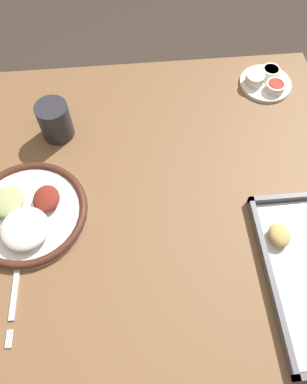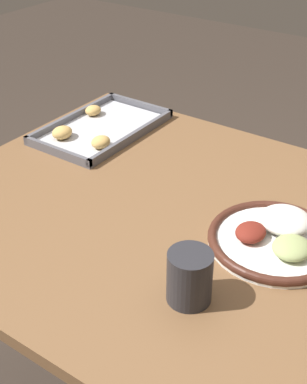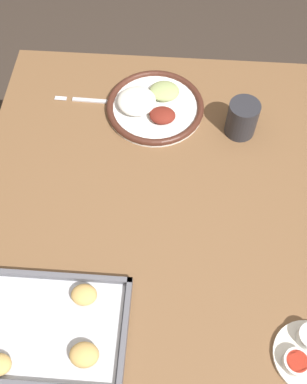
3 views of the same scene
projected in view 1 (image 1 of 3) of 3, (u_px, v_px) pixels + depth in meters
ground_plane at (153, 284)px, 1.57m from camera, size 8.00×8.00×0.00m
dining_table at (153, 216)px, 1.02m from camera, size 0.94×1.03×0.76m
dinner_plate at (27, 213)px, 0.88m from camera, size 0.28×0.28×0.05m
fork at (15, 290)px, 0.80m from camera, size 0.21×0.02×0.00m
saucer_plate at (266, 81)px, 1.09m from camera, size 0.15×0.15×0.04m
drinking_cup at (55, 121)px, 0.97m from camera, size 0.08×0.08×0.10m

